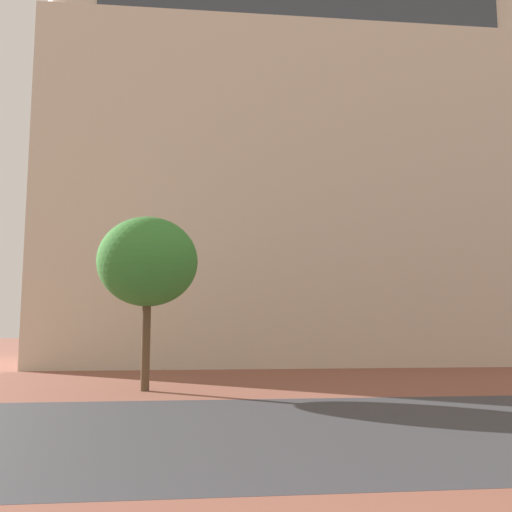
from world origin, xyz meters
TOP-DOWN VIEW (x-y plane):
  - ground_plane at (0.00, 10.00)m, footprint 120.00×120.00m
  - street_asphalt_strip at (0.00, 8.03)m, footprint 120.00×7.58m
  - landmark_building at (3.39, 25.66)m, footprint 23.22×10.71m
  - tree_curb_far at (-2.22, 13.79)m, footprint 2.80×2.80m

SIDE VIEW (x-z plane):
  - ground_plane at x=0.00m, z-range 0.00..0.00m
  - street_asphalt_strip at x=0.00m, z-range 0.00..0.00m
  - tree_curb_far at x=-2.22m, z-range 1.14..5.97m
  - landmark_building at x=3.39m, z-range -5.91..25.18m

